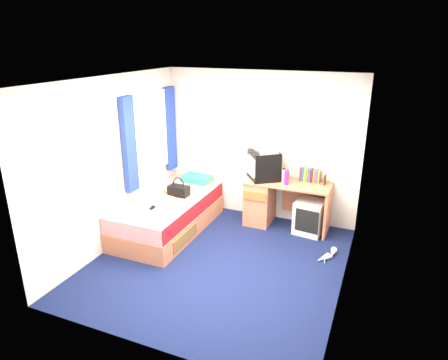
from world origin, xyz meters
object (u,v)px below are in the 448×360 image
at_px(storage_cube, 310,217).
at_px(colour_swatch_fan, 147,210).
at_px(crt_tv, 264,165).
at_px(pillow, 197,179).
at_px(bed, 169,214).
at_px(picture_frame, 325,180).
at_px(pink_water_bottle, 286,178).
at_px(remote_control, 153,207).
at_px(white_heels, 328,256).
at_px(towel, 165,203).
at_px(handbag, 179,190).
at_px(desk, 271,200).
at_px(aerosol_can, 284,176).
at_px(magazine, 170,193).
at_px(vcr, 264,149).
at_px(water_bottle, 142,199).

xyz_separation_m(storage_cube, colour_swatch_fan, (-2.08, -1.28, 0.29)).
bearing_deg(crt_tv, storage_cube, 48.19).
bearing_deg(colour_swatch_fan, pillow, 84.85).
xyz_separation_m(bed, picture_frame, (2.19, 0.98, 0.55)).
height_order(pillow, pink_water_bottle, pink_water_bottle).
distance_m(remote_control, white_heels, 2.55).
xyz_separation_m(pillow, towel, (0.04, -1.12, -0.00)).
bearing_deg(white_heels, storage_cube, 120.45).
bearing_deg(bed, white_heels, 2.11).
height_order(picture_frame, handbag, picture_frame).
relative_size(pillow, white_heels, 1.18).
height_order(handbag, colour_swatch_fan, handbag).
relative_size(handbag, remote_control, 2.03).
bearing_deg(white_heels, desk, 144.04).
bearing_deg(remote_control, pink_water_bottle, 26.56).
xyz_separation_m(crt_tv, towel, (-1.13, -1.14, -0.38)).
xyz_separation_m(storage_cube, white_heels, (0.40, -0.68, -0.22)).
bearing_deg(pillow, aerosol_can, 0.07).
bearing_deg(bed, handbag, 58.19).
xyz_separation_m(picture_frame, aerosol_can, (-0.61, -0.14, 0.03)).
relative_size(picture_frame, aerosol_can, 0.71).
xyz_separation_m(magazine, remote_control, (0.04, -0.56, 0.00)).
distance_m(handbag, towel, 0.45).
height_order(vcr, pink_water_bottle, vcr).
bearing_deg(water_bottle, bed, 43.47).
height_order(crt_tv, vcr, vcr).
relative_size(vcr, water_bottle, 2.13).
distance_m(picture_frame, water_bottle, 2.78).
distance_m(picture_frame, pink_water_bottle, 0.59).
bearing_deg(remote_control, towel, 33.33).
relative_size(pillow, vcr, 1.15).
bearing_deg(remote_control, magazine, 87.04).
relative_size(aerosol_can, remote_control, 1.23).
xyz_separation_m(magazine, colour_swatch_fan, (0.02, -0.67, -0.00)).
xyz_separation_m(storage_cube, aerosol_can, (-0.46, 0.07, 0.59)).
distance_m(aerosol_can, handbag, 1.64).
relative_size(picture_frame, white_heels, 0.34).
distance_m(crt_tv, towel, 1.65).
xyz_separation_m(handbag, water_bottle, (-0.38, -0.43, -0.05)).
distance_m(pink_water_bottle, water_bottle, 2.19).
xyz_separation_m(bed, pink_water_bottle, (1.65, 0.73, 0.59)).
bearing_deg(water_bottle, storage_cube, 24.14).
distance_m(water_bottle, white_heels, 2.80).
height_order(picture_frame, aerosol_can, aerosol_can).
distance_m(bed, vcr, 1.80).
xyz_separation_m(vcr, towel, (-1.13, -1.14, -0.65)).
xyz_separation_m(desk, towel, (-1.27, -1.14, 0.19)).
bearing_deg(colour_swatch_fan, magazine, 91.50).
distance_m(aerosol_can, magazine, 1.80).
xyz_separation_m(pillow, white_heels, (2.36, -0.75, -0.55)).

